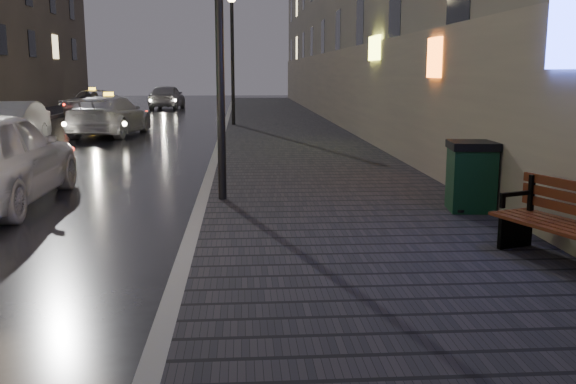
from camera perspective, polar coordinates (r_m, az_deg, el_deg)
name	(u,v)px	position (r m, az deg, el deg)	size (l,w,h in m)	color
sidewalk	(284,128)	(26.11, -0.36, 5.71)	(4.60, 58.00, 0.15)	black
curb	(225,128)	(26.06, -5.66, 5.65)	(0.20, 58.00, 0.15)	slate
lamp_far	(232,43)	(26.98, -4.98, 13.08)	(0.36, 0.36, 5.28)	black
bench	(569,223)	(8.00, 23.72, -2.57)	(1.20, 1.92, 0.93)	black
trash_bin	(471,176)	(10.51, 15.98, 1.42)	(0.80, 0.80, 1.10)	black
car_left_mid	(7,125)	(21.52, -23.67, 5.46)	(1.50, 4.29, 1.41)	#9B9CA3
taxi_mid	(110,116)	(24.76, -15.58, 6.56)	(2.03, 4.99, 1.45)	silver
taxi_far	(93,103)	(36.49, -16.96, 7.60)	(2.24, 4.87, 1.35)	silver
car_far	(167,97)	(42.11, -10.71, 8.34)	(1.81, 4.50, 1.53)	#9E9DA4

